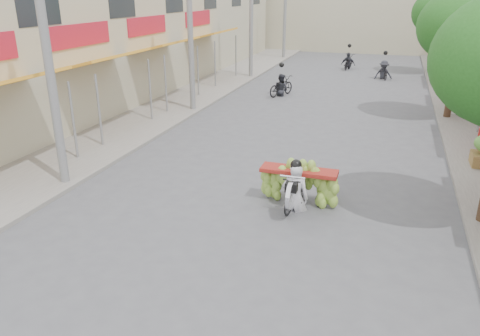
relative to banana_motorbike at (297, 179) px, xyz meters
name	(u,v)px	position (x,y,z in m)	size (l,w,h in m)	color
ground	(203,277)	(-1.05, -3.65, -0.75)	(120.00, 120.00, 0.00)	#505054
sidewalk_left	(188,94)	(-8.05, 11.35, -0.69)	(4.00, 60.00, 0.12)	gray
shophouse_row_left	(87,35)	(-13.04, 10.33, 2.25)	(9.77, 40.00, 6.00)	#B1AA8C
far_building	(365,9)	(-1.05, 34.35, 2.75)	(20.00, 6.00, 7.00)	#B1AA8C
utility_pole_near	(45,38)	(-6.45, -0.65, 3.28)	(0.60, 0.24, 8.00)	slate
utility_pole_mid	(190,18)	(-6.45, 8.35, 3.28)	(0.60, 0.24, 8.00)	slate
utility_pole_far	(251,10)	(-6.45, 17.35, 3.28)	(0.60, 0.24, 8.00)	slate
utility_pole_back	(285,5)	(-6.45, 26.35, 3.28)	(0.60, 0.24, 8.00)	slate
street_tree_mid	(461,27)	(4.35, 10.35, 3.04)	(3.40, 3.40, 5.25)	#3A2719
street_tree_far	(440,13)	(4.35, 22.35, 3.04)	(3.40, 3.40, 5.25)	#3A2719
produce_crate_far	(464,95)	(5.15, 12.35, -0.03)	(1.20, 0.88, 1.16)	brown
banana_motorbike	(297,179)	(0.00, 0.00, 0.00)	(2.20, 1.80, 2.25)	black
pedestrian	(459,92)	(4.75, 11.09, 0.30)	(1.06, 0.87, 1.85)	white
bg_motorbike_a	(281,82)	(-3.45, 12.79, -0.02)	(1.29, 1.90, 1.95)	black
bg_motorbike_b	(384,65)	(1.41, 19.40, 0.11)	(1.17, 1.70, 1.95)	black
bg_motorbike_c	(349,58)	(-1.04, 22.64, 0.03)	(1.03, 1.82, 1.95)	black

